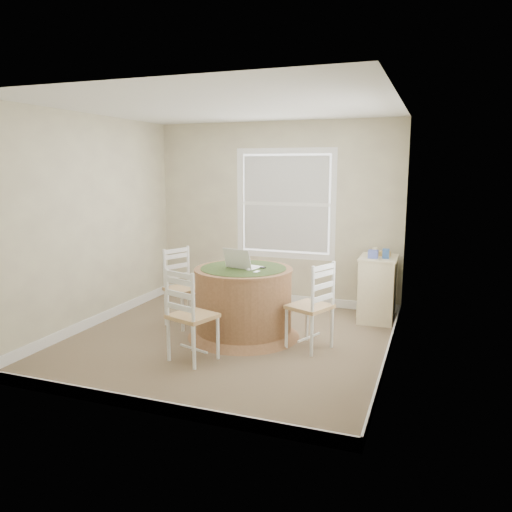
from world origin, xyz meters
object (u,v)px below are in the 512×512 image
at_px(round_table, 244,299).
at_px(chair_left, 185,288).
at_px(chair_right, 310,306).
at_px(laptop, 243,265).
at_px(corner_chest, 377,288).
at_px(chair_near, 193,316).

distance_m(round_table, chair_left, 0.85).
xyz_separation_m(round_table, chair_right, (0.82, -0.13, 0.03)).
height_order(round_table, chair_left, chair_left).
xyz_separation_m(chair_left, laptop, (0.82, -0.12, 0.37)).
height_order(chair_right, laptop, laptop).
distance_m(chair_right, laptop, 0.93).
bearing_deg(corner_chest, round_table, -141.05).
bearing_deg(corner_chest, laptop, -141.63).
height_order(round_table, corner_chest, corner_chest).
height_order(chair_left, laptop, laptop).
bearing_deg(laptop, round_table, 144.41).
height_order(chair_left, corner_chest, chair_left).
distance_m(chair_left, chair_right, 1.68).
height_order(chair_near, chair_right, same).
relative_size(chair_near, laptop, 2.27).
xyz_separation_m(chair_left, chair_near, (0.62, -1.01, 0.00)).
xyz_separation_m(round_table, corner_chest, (1.40, 1.17, -0.02)).
distance_m(chair_near, laptop, 0.99).
height_order(chair_near, corner_chest, chair_near).
bearing_deg(laptop, corner_chest, -127.21).
relative_size(chair_left, chair_right, 1.00).
relative_size(round_table, chair_right, 1.39).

